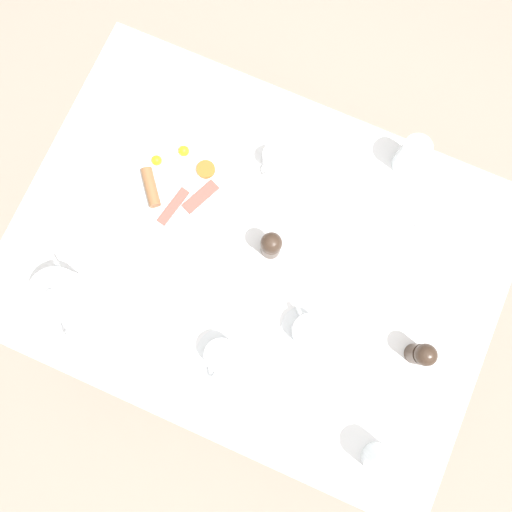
# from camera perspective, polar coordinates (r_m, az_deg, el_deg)

# --- Properties ---
(ground_plane) EXTENTS (8.00, 8.00, 0.00)m
(ground_plane) POSITION_cam_1_polar(r_m,az_deg,el_deg) (2.00, 0.00, -3.60)
(ground_plane) COLOR gray
(table) EXTENTS (0.90, 1.23, 0.74)m
(table) POSITION_cam_1_polar(r_m,az_deg,el_deg) (1.33, 0.00, -0.62)
(table) COLOR white
(table) RESTS_ON ground_plane
(breakfast_plate) EXTENTS (0.28, 0.28, 0.04)m
(breakfast_plate) POSITION_cam_1_polar(r_m,az_deg,el_deg) (1.32, -8.96, 8.63)
(breakfast_plate) COLOR white
(breakfast_plate) RESTS_ON table
(teapot_near) EXTENTS (0.18, 0.13, 0.12)m
(teapot_near) POSITION_cam_1_polar(r_m,az_deg,el_deg) (1.29, -21.47, -4.22)
(teapot_near) COLOR white
(teapot_near) RESTS_ON table
(teacup_with_saucer_left) EXTENTS (0.13, 0.13, 0.07)m
(teacup_with_saucer_left) POSITION_cam_1_polar(r_m,az_deg,el_deg) (1.22, 5.95, -8.43)
(teacup_with_saucer_left) COLOR white
(teacup_with_saucer_left) RESTS_ON table
(teacup_with_saucer_right) EXTENTS (0.13, 0.13, 0.07)m
(teacup_with_saucer_right) POSITION_cam_1_polar(r_m,az_deg,el_deg) (1.22, -3.94, -11.21)
(teacup_with_saucer_right) COLOR white
(teacup_with_saucer_right) RESTS_ON table
(water_glass_tall) EXTENTS (0.07, 0.07, 0.12)m
(water_glass_tall) POSITION_cam_1_polar(r_m,az_deg,el_deg) (1.25, 14.20, -21.97)
(water_glass_tall) COLOR white
(water_glass_tall) RESTS_ON table
(water_glass_short) EXTENTS (0.07, 0.07, 0.11)m
(water_glass_short) POSITION_cam_1_polar(r_m,az_deg,el_deg) (1.33, 17.34, 10.89)
(water_glass_short) COLOR white
(water_glass_short) RESTS_ON table
(creamer_jug) EXTENTS (0.08, 0.05, 0.05)m
(creamer_jug) POSITION_cam_1_polar(r_m,az_deg,el_deg) (1.31, 1.92, 11.13)
(creamer_jug) COLOR white
(creamer_jug) RESTS_ON table
(pepper_grinder) EXTENTS (0.05, 0.05, 0.11)m
(pepper_grinder) POSITION_cam_1_polar(r_m,az_deg,el_deg) (1.25, 18.42, -10.63)
(pepper_grinder) COLOR #38281E
(pepper_grinder) RESTS_ON table
(salt_grinder) EXTENTS (0.05, 0.05, 0.11)m
(salt_grinder) POSITION_cam_1_polar(r_m,az_deg,el_deg) (1.21, 1.73, 1.24)
(salt_grinder) COLOR #38281E
(salt_grinder) RESTS_ON table
(fork_by_plate) EXTENTS (0.04, 0.17, 0.00)m
(fork_by_plate) POSITION_cam_1_polar(r_m,az_deg,el_deg) (1.36, 20.71, 1.55)
(fork_by_plate) COLOR silver
(fork_by_plate) RESTS_ON table
(knife_by_plate) EXTENTS (0.22, 0.09, 0.00)m
(knife_by_plate) POSITION_cam_1_polar(r_m,az_deg,el_deg) (1.31, 10.77, 4.99)
(knife_by_plate) COLOR silver
(knife_by_plate) RESTS_ON table
(spoon_for_tea) EXTENTS (0.06, 0.16, 0.00)m
(spoon_for_tea) POSITION_cam_1_polar(r_m,az_deg,el_deg) (1.30, 14.97, -3.64)
(spoon_for_tea) COLOR silver
(spoon_for_tea) RESTS_ON table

